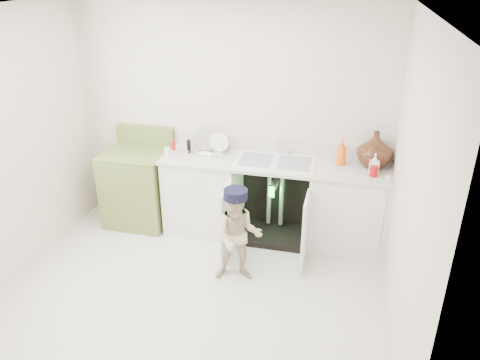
# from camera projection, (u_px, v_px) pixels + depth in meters

# --- Properties ---
(ground) EXTENTS (3.50, 3.50, 0.00)m
(ground) POSITION_uv_depth(u_px,v_px,m) (192.00, 294.00, 4.36)
(ground) COLOR beige
(ground) RESTS_ON ground
(room_shell) EXTENTS (6.00, 5.50, 1.26)m
(room_shell) POSITION_uv_depth(u_px,v_px,m) (185.00, 172.00, 3.84)
(room_shell) COLOR beige
(room_shell) RESTS_ON ground
(counter_run) EXTENTS (2.44, 1.02, 1.27)m
(counter_run) POSITION_uv_depth(u_px,v_px,m) (278.00, 197.00, 5.10)
(counter_run) COLOR white
(counter_run) RESTS_ON ground
(avocado_stove) EXTENTS (0.70, 0.65, 1.09)m
(avocado_stove) POSITION_uv_depth(u_px,v_px,m) (139.00, 186.00, 5.44)
(avocado_stove) COLOR olive
(avocado_stove) RESTS_ON ground
(repair_worker) EXTENTS (0.52, 0.74, 0.95)m
(repair_worker) POSITION_uv_depth(u_px,v_px,m) (238.00, 235.00, 4.39)
(repair_worker) COLOR #CBB792
(repair_worker) RESTS_ON ground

